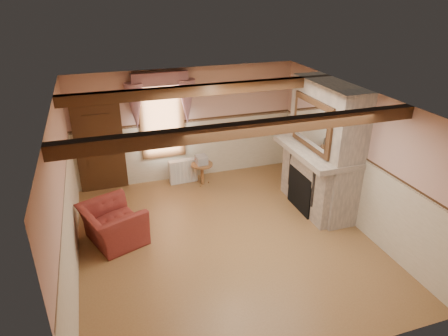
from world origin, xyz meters
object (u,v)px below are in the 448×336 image
object	(u,v)px
side_table	(202,174)
radiator	(183,171)
armchair	(113,224)
mantel_clock	(304,135)
bowl	(323,150)
oil_lamp	(302,132)

from	to	relation	value
side_table	radiator	xyz separation A→B (m)	(-0.42, 0.26, 0.02)
armchair	mantel_clock	size ratio (longest dim) A/B	4.82
side_table	bowl	distance (m)	3.14
armchair	side_table	bearing A→B (deg)	-72.35
armchair	oil_lamp	bearing A→B (deg)	-102.47
mantel_clock	oil_lamp	distance (m)	0.09
radiator	bowl	bearing A→B (deg)	-46.30
bowl	armchair	bearing A→B (deg)	176.27
armchair	oil_lamp	distance (m)	4.50
armchair	radiator	size ratio (longest dim) A/B	1.65
armchair	mantel_clock	xyz separation A→B (m)	(4.30, 0.54, 1.14)
side_table	mantel_clock	bearing A→B (deg)	-31.90
armchair	oil_lamp	world-z (taller)	oil_lamp
mantel_clock	radiator	bearing A→B (deg)	148.23
armchair	bowl	size ratio (longest dim) A/B	3.21
bowl	oil_lamp	distance (m)	0.91
bowl	mantel_clock	size ratio (longest dim) A/B	1.50
radiator	bowl	xyz separation A→B (m)	(2.45, -2.34, 1.16)
bowl	mantel_clock	world-z (taller)	mantel_clock
side_table	radiator	size ratio (longest dim) A/B	0.79
armchair	bowl	bearing A→B (deg)	-114.45
radiator	oil_lamp	size ratio (longest dim) A/B	2.50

